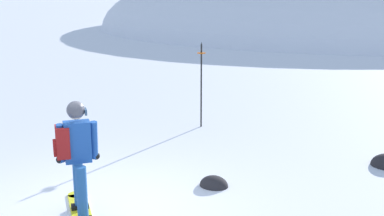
# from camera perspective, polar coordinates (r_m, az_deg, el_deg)

# --- Properties ---
(ground_plane) EXTENTS (300.00, 300.00, 0.00)m
(ground_plane) POSITION_cam_1_polar(r_m,az_deg,el_deg) (7.45, -10.84, -12.12)
(ground_plane) COLOR white
(ridge_peak_main) EXTENTS (37.75, 33.98, 11.38)m
(ridge_peak_main) POSITION_cam_1_polar(r_m,az_deg,el_deg) (42.61, 14.96, 8.87)
(ridge_peak_main) COLOR white
(ridge_peak_main) RESTS_ON ground
(snowboarder_main) EXTENTS (1.44, 1.32, 1.71)m
(snowboarder_main) POSITION_cam_1_polar(r_m,az_deg,el_deg) (7.12, -13.28, -5.49)
(snowboarder_main) COLOR yellow
(snowboarder_main) RESTS_ON ground
(piste_marker_near) EXTENTS (0.20, 0.20, 2.02)m
(piste_marker_near) POSITION_cam_1_polar(r_m,az_deg,el_deg) (11.52, 1.08, 3.36)
(piste_marker_near) COLOR black
(piste_marker_near) RESTS_ON ground
(rock_mid) EXTENTS (0.49, 0.42, 0.35)m
(rock_mid) POSITION_cam_1_polar(r_m,az_deg,el_deg) (8.34, 2.54, -9.00)
(rock_mid) COLOR #282628
(rock_mid) RESTS_ON ground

